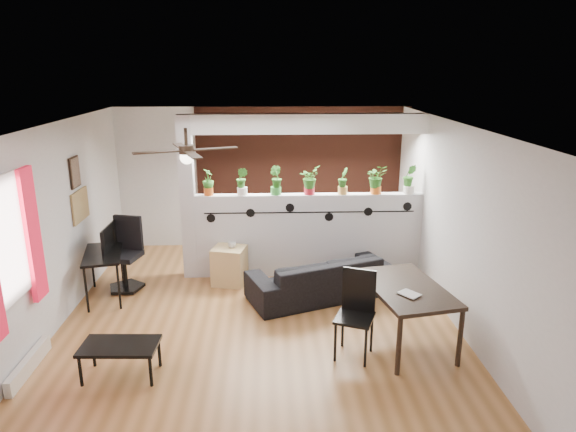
{
  "coord_description": "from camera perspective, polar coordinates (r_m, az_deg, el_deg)",
  "views": [
    {
      "loc": [
        0.16,
        -6.34,
        3.29
      ],
      "look_at": [
        0.43,
        0.6,
        1.26
      ],
      "focal_mm": 32.0,
      "sensor_mm": 36.0,
      "label": 1
    }
  ],
  "objects": [
    {
      "name": "office_chair",
      "position": [
        8.19,
        -17.56,
        -4.52
      ],
      "size": [
        0.57,
        0.57,
        1.1
      ],
      "color": "black",
      "rests_on": "ground"
    },
    {
      "name": "potted_plant_0",
      "position": [
        8.08,
        -8.87,
        3.81
      ],
      "size": [
        0.19,
        0.23,
        0.41
      ],
      "color": "#CD5618",
      "rests_on": "partition_wall"
    },
    {
      "name": "brick_panel",
      "position": [
        9.54,
        1.68,
        4.26
      ],
      "size": [
        3.9,
        0.05,
        2.6
      ],
      "primitive_type": "cube",
      "color": "#9A432C",
      "rests_on": "ground"
    },
    {
      "name": "baseboard_heater",
      "position": [
        6.63,
        -26.84,
        -14.5
      ],
      "size": [
        0.08,
        1.0,
        0.18
      ],
      "primitive_type": "cube",
      "color": "silver",
      "rests_on": "ground"
    },
    {
      "name": "room_shell",
      "position": [
        6.64,
        -3.5,
        -1.15
      ],
      "size": [
        6.3,
        7.1,
        2.9
      ],
      "color": "brown",
      "rests_on": "ground"
    },
    {
      "name": "window_assembly",
      "position": [
        6.08,
        -28.68,
        -2.8
      ],
      "size": [
        0.09,
        1.3,
        1.55
      ],
      "color": "white",
      "rests_on": "room_shell"
    },
    {
      "name": "book",
      "position": [
        6.09,
        12.81,
        -8.69
      ],
      "size": [
        0.28,
        0.29,
        0.02
      ],
      "primitive_type": "imported",
      "rotation": [
        0.0,
        0.0,
        0.65
      ],
      "color": "gray",
      "rests_on": "dining_table"
    },
    {
      "name": "monitor",
      "position": [
        7.99,
        -19.67,
        -2.83
      ],
      "size": [
        0.35,
        0.06,
        0.2
      ],
      "primitive_type": "imported",
      "rotation": [
        0.0,
        0.0,
        1.55
      ],
      "color": "black",
      "rests_on": "computer_desk"
    },
    {
      "name": "potted_plant_1",
      "position": [
        8.03,
        -5.13,
        3.96
      ],
      "size": [
        0.28,
        0.26,
        0.44
      ],
      "color": "white",
      "rests_on": "partition_wall"
    },
    {
      "name": "vine_decal",
      "position": [
        8.07,
        2.41,
        0.41
      ],
      "size": [
        3.31,
        0.01,
        0.3
      ],
      "color": "black",
      "rests_on": "partition_wall"
    },
    {
      "name": "computer_desk",
      "position": [
        7.91,
        -19.87,
        -4.32
      ],
      "size": [
        0.71,
        1.06,
        0.7
      ],
      "color": "black",
      "rests_on": "ground"
    },
    {
      "name": "potted_plant_2",
      "position": [
        8.02,
        -1.36,
        4.06
      ],
      "size": [
        0.3,
        0.3,
        0.45
      ],
      "color": "green",
      "rests_on": "partition_wall"
    },
    {
      "name": "folding_chair",
      "position": [
        6.12,
        7.65,
        -9.82
      ],
      "size": [
        0.54,
        0.54,
        1.03
      ],
      "color": "black",
      "rests_on": "ground"
    },
    {
      "name": "potted_plant_4",
      "position": [
        8.11,
        6.12,
        3.98
      ],
      "size": [
        0.25,
        0.27,
        0.42
      ],
      "color": "gold",
      "rests_on": "partition_wall"
    },
    {
      "name": "potted_plant_5",
      "position": [
        8.19,
        9.78,
        4.12
      ],
      "size": [
        0.26,
        0.21,
        0.46
      ],
      "color": "orange",
      "rests_on": "partition_wall"
    },
    {
      "name": "cup",
      "position": [
        7.97,
        -6.24,
        -3.18
      ],
      "size": [
        0.15,
        0.15,
        0.1
      ],
      "primitive_type": "imported",
      "rotation": [
        0.0,
        0.0,
        0.26
      ],
      "color": "gray",
      "rests_on": "cube_shelf"
    },
    {
      "name": "ceiling_fan",
      "position": [
        6.19,
        -11.19,
        6.94
      ],
      "size": [
        1.19,
        1.19,
        0.43
      ],
      "color": "black",
      "rests_on": "room_shell"
    },
    {
      "name": "framed_art",
      "position": [
        7.87,
        -22.6,
        4.51
      ],
      "size": [
        0.03,
        0.34,
        0.44
      ],
      "color": "#8C7259",
      "rests_on": "room_shell"
    },
    {
      "name": "pier_column",
      "position": [
        8.18,
        -11.08,
        1.93
      ],
      "size": [
        0.22,
        0.2,
        2.6
      ],
      "primitive_type": "cube",
      "color": "#BCBCC1",
      "rests_on": "ground"
    },
    {
      "name": "dining_table",
      "position": [
        6.42,
        12.96,
        -8.26
      ],
      "size": [
        1.08,
        1.5,
        0.74
      ],
      "color": "black",
      "rests_on": "ground"
    },
    {
      "name": "cube_shelf",
      "position": [
        8.09,
        -6.52,
        -5.5
      ],
      "size": [
        0.58,
        0.54,
        0.59
      ],
      "primitive_type": "cube",
      "rotation": [
        0.0,
        0.0,
        -0.24
      ],
      "color": "tan",
      "rests_on": "ground"
    },
    {
      "name": "partition_wall",
      "position": [
        8.29,
        2.33,
        -2.1
      ],
      "size": [
        3.6,
        0.18,
        1.35
      ],
      "primitive_type": "cube",
      "color": "#BCBCC1",
      "rests_on": "ground"
    },
    {
      "name": "sofa",
      "position": [
        7.63,
        3.67,
        -6.84
      ],
      "size": [
        2.17,
        1.47,
        0.59
      ],
      "primitive_type": "imported",
      "rotation": [
        0.0,
        0.0,
        3.51
      ],
      "color": "black",
      "rests_on": "ground"
    },
    {
      "name": "ceiling_header",
      "position": [
        7.91,
        2.48,
        10.2
      ],
      "size": [
        3.6,
        0.18,
        0.3
      ],
      "primitive_type": "cube",
      "color": "silver",
      "rests_on": "room_shell"
    },
    {
      "name": "corkboard",
      "position": [
        8.02,
        -22.08,
        1.09
      ],
      "size": [
        0.03,
        0.6,
        0.45
      ],
      "primitive_type": "cube",
      "color": "olive",
      "rests_on": "room_shell"
    },
    {
      "name": "potted_plant_6",
      "position": [
        8.32,
        13.35,
        4.12
      ],
      "size": [
        0.27,
        0.23,
        0.47
      ],
      "color": "silver",
      "rests_on": "partition_wall"
    },
    {
      "name": "potted_plant_3",
      "position": [
        8.04,
        2.4,
        4.09
      ],
      "size": [
        0.28,
        0.3,
        0.45
      ],
      "color": "red",
      "rests_on": "partition_wall"
    },
    {
      "name": "coffee_table",
      "position": [
        6.04,
        -18.2,
        -13.75
      ],
      "size": [
        0.85,
        0.49,
        0.39
      ],
      "color": "black",
      "rests_on": "ground"
    }
  ]
}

